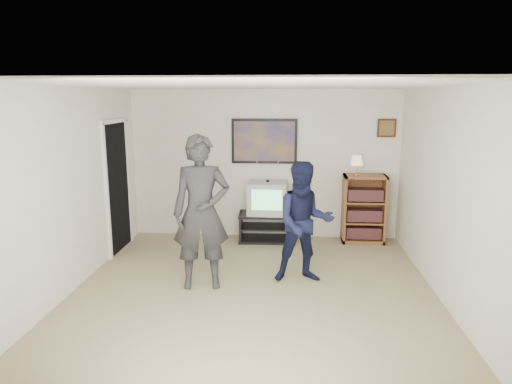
# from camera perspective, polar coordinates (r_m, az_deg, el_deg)

# --- Properties ---
(room_shell) EXTENTS (4.51, 5.00, 2.51)m
(room_shell) POSITION_cam_1_polar(r_m,az_deg,el_deg) (5.62, -0.20, 0.23)
(room_shell) COLOR #7A6F4D
(room_shell) RESTS_ON ground
(media_stand) EXTENTS (0.96, 0.56, 0.47)m
(media_stand) POSITION_cam_1_polar(r_m,az_deg,el_deg) (7.69, 1.40, -4.37)
(media_stand) COLOR black
(media_stand) RESTS_ON room_shell
(crt_television) EXTENTS (0.66, 0.56, 0.53)m
(crt_television) POSITION_cam_1_polar(r_m,az_deg,el_deg) (7.57, 1.46, -0.72)
(crt_television) COLOR #AEAFA9
(crt_television) RESTS_ON media_stand
(bookshelf) EXTENTS (0.69, 0.39, 1.13)m
(bookshelf) POSITION_cam_1_polar(r_m,az_deg,el_deg) (7.74, 13.31, -2.06)
(bookshelf) COLOR brown
(bookshelf) RESTS_ON room_shell
(table_lamp) EXTENTS (0.21, 0.21, 0.33)m
(table_lamp) POSITION_cam_1_polar(r_m,az_deg,el_deg) (7.54, 12.46, 3.25)
(table_lamp) COLOR beige
(table_lamp) RESTS_ON bookshelf
(person_tall) EXTENTS (0.78, 0.58, 1.94)m
(person_tall) POSITION_cam_1_polar(r_m,az_deg,el_deg) (5.71, -6.84, -2.57)
(person_tall) COLOR #28282A
(person_tall) RESTS_ON room_shell
(person_short) EXTENTS (0.85, 0.70, 1.58)m
(person_short) POSITION_cam_1_polar(r_m,az_deg,el_deg) (5.92, 6.07, -3.81)
(person_short) COLOR black
(person_short) RESTS_ON room_shell
(controller_left) EXTENTS (0.08, 0.13, 0.04)m
(controller_left) POSITION_cam_1_polar(r_m,az_deg,el_deg) (5.84, -6.42, 0.74)
(controller_left) COLOR white
(controller_left) RESTS_ON person_tall
(controller_right) EXTENTS (0.05, 0.13, 0.04)m
(controller_right) POSITION_cam_1_polar(r_m,az_deg,el_deg) (6.13, 6.09, -1.68)
(controller_right) COLOR white
(controller_right) RESTS_ON person_short
(poster) EXTENTS (1.10, 0.03, 0.75)m
(poster) POSITION_cam_1_polar(r_m,az_deg,el_deg) (7.67, 1.04, 6.36)
(poster) COLOR black
(poster) RESTS_ON room_shell
(air_vent) EXTENTS (0.28, 0.02, 0.14)m
(air_vent) POSITION_cam_1_polar(r_m,az_deg,el_deg) (7.70, -3.08, 8.61)
(air_vent) COLOR white
(air_vent) RESTS_ON room_shell
(small_picture) EXTENTS (0.30, 0.03, 0.30)m
(small_picture) POSITION_cam_1_polar(r_m,az_deg,el_deg) (7.80, 16.01, 7.70)
(small_picture) COLOR black
(small_picture) RESTS_ON room_shell
(doorway) EXTENTS (0.03, 0.85, 2.00)m
(doorway) POSITION_cam_1_polar(r_m,az_deg,el_deg) (7.38, -16.97, 0.53)
(doorway) COLOR black
(doorway) RESTS_ON room_shell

